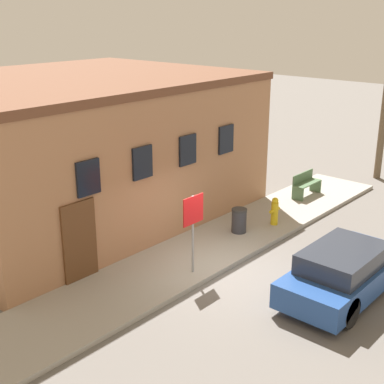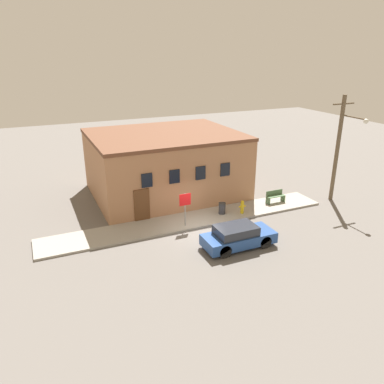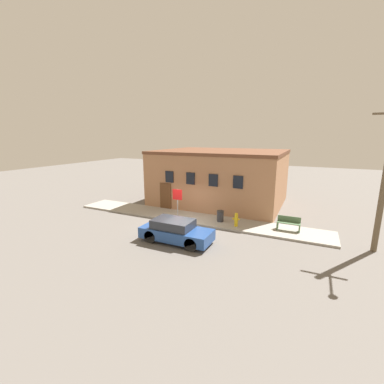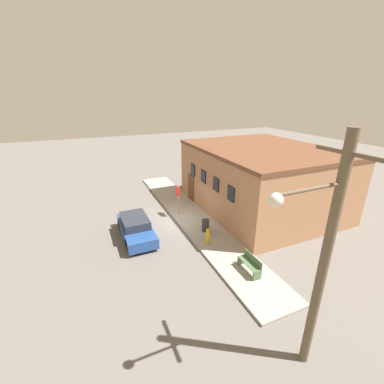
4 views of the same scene
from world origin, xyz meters
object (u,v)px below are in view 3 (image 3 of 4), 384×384
(stop_sign, at_px, (177,198))
(fire_hydrant, at_px, (236,219))
(parked_car, at_px, (176,231))
(trash_bin, at_px, (220,216))
(bench, at_px, (289,224))

(stop_sign, bearing_deg, fire_hydrant, 3.09)
(fire_hydrant, xyz_separation_m, parked_car, (-2.47, -3.61, 0.05))
(stop_sign, bearing_deg, trash_bin, 13.43)
(bench, xyz_separation_m, parked_car, (-5.61, -4.30, 0.07))
(fire_hydrant, height_order, trash_bin, fire_hydrant)
(stop_sign, height_order, trash_bin, stop_sign)
(stop_sign, relative_size, bench, 1.55)
(bench, relative_size, trash_bin, 1.81)
(stop_sign, xyz_separation_m, trash_bin, (2.94, 0.70, -1.11))
(trash_bin, relative_size, parked_car, 0.19)
(fire_hydrant, bearing_deg, bench, 12.34)
(bench, distance_m, parked_car, 7.06)
(stop_sign, bearing_deg, bench, 7.10)
(bench, bearing_deg, parked_car, -142.51)
(fire_hydrant, bearing_deg, stop_sign, -176.91)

